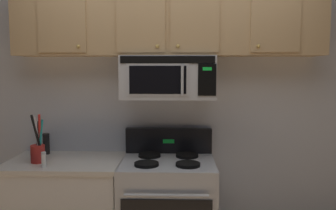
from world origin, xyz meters
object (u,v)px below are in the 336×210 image
(utensil_crock_red, at_px, (38,149))
(salt_shaker, at_px, (44,160))
(over_range_microwave, at_px, (168,77))
(pepper_mill, at_px, (46,144))

(utensil_crock_red, height_order, salt_shaker, utensil_crock_red)
(over_range_microwave, distance_m, salt_shaker, 1.17)
(over_range_microwave, relative_size, pepper_mill, 4.17)
(over_range_microwave, xyz_separation_m, pepper_mill, (-1.07, 0.09, -0.58))
(utensil_crock_red, bearing_deg, pepper_mill, 98.06)
(over_range_microwave, bearing_deg, pepper_mill, 175.46)
(over_range_microwave, xyz_separation_m, salt_shaker, (-0.93, -0.33, -0.62))
(salt_shaker, bearing_deg, pepper_mill, 108.42)
(pepper_mill, bearing_deg, salt_shaker, -71.58)
(utensil_crock_red, xyz_separation_m, pepper_mill, (-0.04, 0.28, -0.01))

